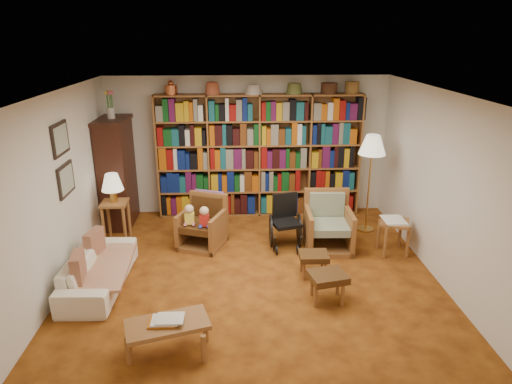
{
  "coord_description": "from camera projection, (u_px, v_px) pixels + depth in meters",
  "views": [
    {
      "loc": [
        -0.22,
        -5.57,
        3.19
      ],
      "look_at": [
        0.06,
        0.6,
        1.03
      ],
      "focal_mm": 32.0,
      "sensor_mm": 36.0,
      "label": 1
    }
  ],
  "objects": [
    {
      "name": "bookshelf",
      "position": [
        259.0,
        153.0,
        8.14
      ],
      "size": [
        3.6,
        0.3,
        2.42
      ],
      "color": "#955D2E",
      "rests_on": "floor"
    },
    {
      "name": "footstool_b",
      "position": [
        328.0,
        279.0,
        5.65
      ],
      "size": [
        0.52,
        0.47,
        0.38
      ],
      "color": "#523015",
      "rests_on": "floor"
    },
    {
      "name": "floor_lamp",
      "position": [
        372.0,
        149.0,
        7.34
      ],
      "size": [
        0.44,
        0.44,
        1.65
      ],
      "color": "#C18E3D",
      "rests_on": "floor"
    },
    {
      "name": "wall_back",
      "position": [
        248.0,
        146.0,
        8.26
      ],
      "size": [
        5.0,
        0.0,
        5.0
      ],
      "primitive_type": "plane",
      "rotation": [
        1.57,
        0.0,
        0.0
      ],
      "color": "silver",
      "rests_on": "floor"
    },
    {
      "name": "coffee_table",
      "position": [
        167.0,
        327.0,
        4.71
      ],
      "size": [
        0.93,
        0.65,
        0.43
      ],
      "color": "#955D2E",
      "rests_on": "floor"
    },
    {
      "name": "cushion_right",
      "position": [
        78.0,
        269.0,
        5.61
      ],
      "size": [
        0.17,
        0.4,
        0.38
      ],
      "primitive_type": "cube",
      "rotation": [
        0.0,
        0.0,
        0.14
      ],
      "color": "maroon",
      "rests_on": "sofa"
    },
    {
      "name": "ceiling",
      "position": [
        253.0,
        93.0,
        5.49
      ],
      "size": [
        5.0,
        5.0,
        0.0
      ],
      "primitive_type": "plane",
      "rotation": [
        3.14,
        0.0,
        0.0
      ],
      "color": "silver",
      "rests_on": "wall_back"
    },
    {
      "name": "armchair_leather",
      "position": [
        202.0,
        224.0,
        7.19
      ],
      "size": [
        0.87,
        0.87,
        0.81
      ],
      "color": "#955D2E",
      "rests_on": "floor"
    },
    {
      "name": "framed_pictures",
      "position": [
        63.0,
        160.0,
        5.96
      ],
      "size": [
        0.03,
        0.52,
        0.97
      ],
      "color": "black",
      "rests_on": "wall_left"
    },
    {
      "name": "sofa_throw",
      "position": [
        102.0,
        265.0,
        5.99
      ],
      "size": [
        0.77,
        1.34,
        0.04
      ],
      "primitive_type": "cube",
      "rotation": [
        0.0,
        0.0,
        0.05
      ],
      "color": "beige",
      "rests_on": "sofa"
    },
    {
      "name": "sofa",
      "position": [
        99.0,
        270.0,
        6.01
      ],
      "size": [
        1.65,
        0.68,
        0.48
      ],
      "primitive_type": "imported",
      "rotation": [
        0.0,
        0.0,
        1.54
      ],
      "color": "white",
      "rests_on": "floor"
    },
    {
      "name": "side_table_lamp",
      "position": [
        115.0,
        213.0,
        7.25
      ],
      "size": [
        0.41,
        0.41,
        0.67
      ],
      "color": "#955D2E",
      "rests_on": "floor"
    },
    {
      "name": "wall_right",
      "position": [
        442.0,
        188.0,
        6.01
      ],
      "size": [
        0.0,
        5.0,
        5.0
      ],
      "primitive_type": "plane",
      "rotation": [
        1.57,
        0.0,
        -1.57
      ],
      "color": "silver",
      "rests_on": "floor"
    },
    {
      "name": "floor",
      "position": [
        253.0,
        276.0,
        6.32
      ],
      "size": [
        5.0,
        5.0,
        0.0
      ],
      "primitive_type": "plane",
      "color": "#A15818",
      "rests_on": "ground"
    },
    {
      "name": "armchair_sage",
      "position": [
        327.0,
        226.0,
        7.12
      ],
      "size": [
        0.73,
        0.76,
        0.88
      ],
      "color": "#955D2E",
      "rests_on": "floor"
    },
    {
      "name": "wheelchair",
      "position": [
        285.0,
        223.0,
        7.14
      ],
      "size": [
        0.5,
        0.66,
        0.83
      ],
      "color": "black",
      "rests_on": "floor"
    },
    {
      "name": "curio_cabinet",
      "position": [
        117.0,
        171.0,
        7.79
      ],
      "size": [
        0.5,
        0.95,
        2.4
      ],
      "color": "#34130E",
      "rests_on": "floor"
    },
    {
      "name": "table_lamp",
      "position": [
        112.0,
        183.0,
        7.09
      ],
      "size": [
        0.34,
        0.34,
        0.46
      ],
      "color": "#C18E3D",
      "rests_on": "side_table_lamp"
    },
    {
      "name": "footstool_a",
      "position": [
        314.0,
        258.0,
        6.26
      ],
      "size": [
        0.4,
        0.34,
        0.33
      ],
      "color": "#523015",
      "rests_on": "floor"
    },
    {
      "name": "wall_front",
      "position": [
        266.0,
        296.0,
        3.55
      ],
      "size": [
        5.0,
        0.0,
        5.0
      ],
      "primitive_type": "plane",
      "rotation": [
        -1.57,
        0.0,
        0.0
      ],
      "color": "silver",
      "rests_on": "floor"
    },
    {
      "name": "cushion_left",
      "position": [
        95.0,
        244.0,
        6.27
      ],
      "size": [
        0.19,
        0.4,
        0.38
      ],
      "primitive_type": "cube",
      "rotation": [
        0.0,
        0.0,
        -0.2
      ],
      "color": "maroon",
      "rests_on": "sofa"
    },
    {
      "name": "side_table_papers",
      "position": [
        394.0,
        227.0,
        6.87
      ],
      "size": [
        0.53,
        0.53,
        0.55
      ],
      "color": "#955D2E",
      "rests_on": "floor"
    },
    {
      "name": "wall_left",
      "position": [
        57.0,
        194.0,
        5.8
      ],
      "size": [
        0.0,
        5.0,
        5.0
      ],
      "primitive_type": "plane",
      "rotation": [
        1.57,
        0.0,
        1.57
      ],
      "color": "silver",
      "rests_on": "floor"
    }
  ]
}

